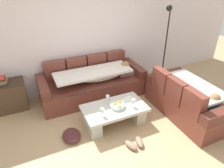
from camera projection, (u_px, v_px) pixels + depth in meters
The scene contains 15 objects.
ground_plane at pixel (124, 140), 3.64m from camera, with size 14.00×14.00×0.00m, color tan.
back_wall at pixel (82, 34), 4.67m from camera, with size 9.00×0.10×2.70m, color silver.
couch_along_wall at pixel (94, 83), 4.78m from camera, with size 2.36×0.92×0.88m.
couch_near_window at pixel (188, 100), 4.15m from camera, with size 0.92×1.74×0.88m.
coffee_table at pixel (114, 113), 3.94m from camera, with size 1.20×0.68×0.38m.
fruit_bowl at pixel (117, 106), 3.84m from camera, with size 0.28×0.28×0.10m.
wine_glass_near_left at pixel (103, 111), 3.57m from camera, with size 0.07×0.07×0.17m.
wine_glass_near_right at pixel (133, 102), 3.82m from camera, with size 0.07×0.07×0.17m.
wine_glass_far_back at pixel (108, 98), 3.94m from camera, with size 0.07×0.07×0.17m.
open_magazine at pixel (128, 100), 4.06m from camera, with size 0.28×0.21×0.01m, color white.
side_cabinet at pixel (8, 96), 4.30m from camera, with size 0.72×0.44×0.64m.
book_stack_on_cabinet at pixel (2, 80), 4.10m from camera, with size 0.18×0.22×0.14m.
floor_lamp at pixel (166, 40), 5.07m from camera, with size 0.33×0.31×1.95m.
pair_of_shoes at pixel (135, 144), 3.51m from camera, with size 0.36×0.30×0.09m.
crumpled_garment at pixel (72, 135), 3.66m from camera, with size 0.40×0.32×0.12m, color #4C2323.
Camera 1 is at (-1.31, -2.34, 2.67)m, focal length 32.89 mm.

